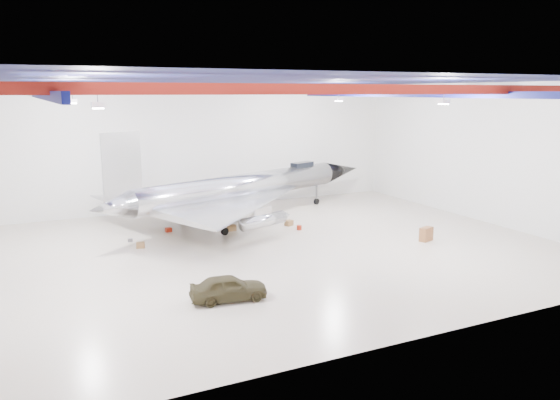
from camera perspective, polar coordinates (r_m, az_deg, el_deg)
floor at (r=36.04m, az=-2.77°, el=-5.34°), size 40.00×40.00×0.00m
wall_back at (r=48.96m, az=-9.70°, el=5.48°), size 40.00×0.00×40.00m
wall_right at (r=46.37m, az=20.66°, el=4.60°), size 0.00×30.00×30.00m
ceiling at (r=34.55m, az=-2.94°, el=12.42°), size 40.00×40.00×0.00m
ceiling_structure at (r=34.55m, az=-2.93°, el=11.30°), size 39.50×29.50×1.08m
jet_aircraft at (r=43.94m, az=-3.95°, el=1.05°), size 27.25×20.62×7.71m
jeep at (r=27.72m, az=-5.40°, el=-9.12°), size 4.02×2.05×1.31m
desk at (r=39.62m, az=15.03°, el=-3.46°), size 1.18×0.85×0.97m
crate_ply at (r=37.83m, az=-14.37°, el=-4.59°), size 0.64×0.56×0.38m
toolbox_red at (r=41.65m, az=-11.57°, el=-3.06°), size 0.50×0.42×0.31m
parts_bin at (r=42.67m, az=0.94°, el=-2.41°), size 0.73×0.66×0.41m
crate_small at (r=39.52m, az=-15.39°, el=-4.08°), size 0.36×0.31×0.23m
tool_chest at (r=41.39m, az=2.02°, el=-2.90°), size 0.49×0.49×0.35m
oil_barrel at (r=41.28m, az=-5.09°, el=-2.91°), size 0.63×0.51×0.44m
spares_box at (r=45.36m, az=-2.77°, el=-1.62°), size 0.47×0.47×0.39m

